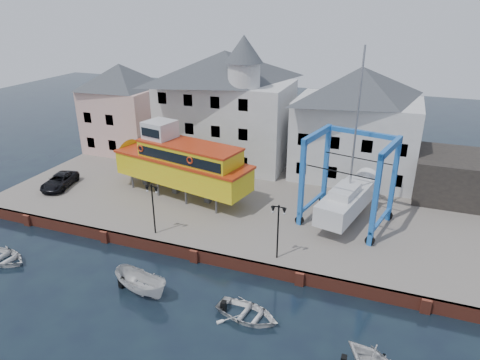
% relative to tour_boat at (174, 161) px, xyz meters
% --- Properties ---
extents(ground, '(140.00, 140.00, 0.00)m').
position_rel_tour_boat_xyz_m(ground, '(6.13, -8.54, -4.22)').
color(ground, black).
rests_on(ground, ground).
extents(hardstanding, '(44.00, 22.00, 1.00)m').
position_rel_tour_boat_xyz_m(hardstanding, '(6.13, 2.46, -3.72)').
color(hardstanding, slate).
rests_on(hardstanding, ground).
extents(quay_wall, '(44.00, 0.47, 1.00)m').
position_rel_tour_boat_xyz_m(quay_wall, '(6.13, -8.44, -3.72)').
color(quay_wall, brown).
rests_on(quay_wall, ground).
extents(building_pink, '(8.00, 7.00, 10.30)m').
position_rel_tour_boat_xyz_m(building_pink, '(-11.87, 9.45, 1.93)').
color(building_pink, '#D2A59D').
rests_on(building_pink, hardstanding).
extents(building_white_main, '(14.00, 8.30, 14.00)m').
position_rel_tour_boat_xyz_m(building_white_main, '(1.26, 9.85, 3.12)').
color(building_white_main, '#B8B8B8').
rests_on(building_white_main, hardstanding).
extents(building_white_right, '(12.00, 8.00, 11.20)m').
position_rel_tour_boat_xyz_m(building_white_right, '(15.13, 10.45, 2.38)').
color(building_white_right, '#B8B8B8').
rests_on(building_white_right, hardstanding).
extents(shed_dark, '(8.00, 7.00, 4.00)m').
position_rel_tour_boat_xyz_m(shed_dark, '(25.13, 8.46, -1.22)').
color(shed_dark, black).
rests_on(shed_dark, hardstanding).
extents(lamp_post_left, '(1.12, 0.32, 4.20)m').
position_rel_tour_boat_xyz_m(lamp_post_left, '(2.13, -7.34, -0.05)').
color(lamp_post_left, black).
rests_on(lamp_post_left, hardstanding).
extents(lamp_post_right, '(1.12, 0.32, 4.20)m').
position_rel_tour_boat_xyz_m(lamp_post_right, '(12.13, -7.34, -0.05)').
color(lamp_post_right, black).
rests_on(lamp_post_right, hardstanding).
extents(tour_boat, '(16.13, 6.95, 6.83)m').
position_rel_tour_boat_xyz_m(tour_boat, '(0.00, 0.00, 0.00)').
color(tour_boat, '#59595E').
rests_on(tour_boat, hardstanding).
extents(travel_lift, '(7.56, 9.63, 14.11)m').
position_rel_tour_boat_xyz_m(travel_lift, '(16.08, 0.60, -0.87)').
color(travel_lift, blue).
rests_on(travel_lift, hardstanding).
extents(van, '(3.13, 4.99, 1.28)m').
position_rel_tour_boat_xyz_m(van, '(-11.34, -2.80, -2.58)').
color(van, black).
rests_on(van, hardstanding).
extents(motorboat_a, '(4.65, 2.63, 1.69)m').
position_rel_tour_boat_xyz_m(motorboat_a, '(4.46, -13.09, -4.22)').
color(motorboat_a, silver).
rests_on(motorboat_a, ground).
extents(motorboat_b, '(4.49, 3.52, 0.85)m').
position_rel_tour_boat_xyz_m(motorboat_b, '(11.89, -12.92, -4.22)').
color(motorboat_b, silver).
rests_on(motorboat_b, ground).
extents(motorboat_d, '(4.44, 3.33, 0.87)m').
position_rel_tour_boat_xyz_m(motorboat_d, '(-7.38, -13.54, -4.22)').
color(motorboat_d, silver).
rests_on(motorboat_d, ground).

